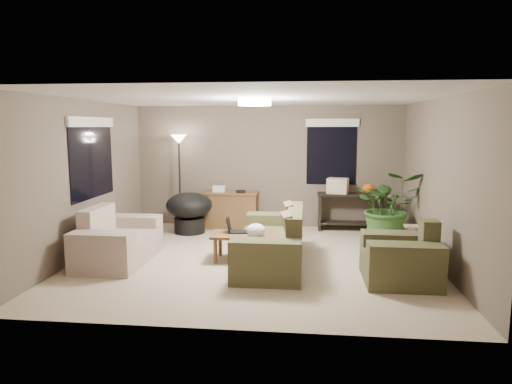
# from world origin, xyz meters

# --- Properties ---
(room_shell) EXTENTS (5.50, 5.50, 5.50)m
(room_shell) POSITION_xyz_m (0.00, 0.00, 1.25)
(room_shell) COLOR #C4AB92
(room_shell) RESTS_ON ground
(main_sofa) EXTENTS (0.95, 2.20, 0.85)m
(main_sofa) POSITION_xyz_m (0.31, -0.17, 0.29)
(main_sofa) COLOR #48462B
(main_sofa) RESTS_ON ground
(throw_pillows) EXTENTS (0.31, 1.38, 0.47)m
(throw_pillows) POSITION_xyz_m (0.56, -0.17, 0.65)
(throw_pillows) COLOR #8C7251
(throw_pillows) RESTS_ON main_sofa
(loveseat) EXTENTS (0.90, 1.60, 0.85)m
(loveseat) POSITION_xyz_m (-2.12, -0.29, 0.30)
(loveseat) COLOR beige
(loveseat) RESTS_ON ground
(armchair) EXTENTS (0.95, 1.00, 0.85)m
(armchair) POSITION_xyz_m (2.08, -0.78, 0.30)
(armchair) COLOR #4C4B2D
(armchair) RESTS_ON ground
(coffee_table) EXTENTS (1.00, 0.55, 0.42)m
(coffee_table) POSITION_xyz_m (-0.16, -0.04, 0.36)
(coffee_table) COLOR brown
(coffee_table) RESTS_ON ground
(laptop) EXTENTS (0.38, 0.28, 0.24)m
(laptop) POSITION_xyz_m (-0.33, 0.06, 0.48)
(laptop) COLOR black
(laptop) RESTS_ON coffee_table
(plastic_bag) EXTENTS (0.33, 0.31, 0.20)m
(plastic_bag) POSITION_xyz_m (0.04, -0.19, 0.52)
(plastic_bag) COLOR white
(plastic_bag) RESTS_ON coffee_table
(desk) EXTENTS (1.10, 0.50, 0.75)m
(desk) POSITION_xyz_m (-0.72, 2.22, 0.38)
(desk) COLOR brown
(desk) RESTS_ON ground
(desk_papers) EXTENTS (0.69, 0.28, 0.12)m
(desk_papers) POSITION_xyz_m (-0.88, 2.21, 0.80)
(desk_papers) COLOR silver
(desk_papers) RESTS_ON desk
(console_table) EXTENTS (1.30, 0.40, 0.75)m
(console_table) POSITION_xyz_m (1.68, 2.26, 0.44)
(console_table) COLOR black
(console_table) RESTS_ON ground
(pumpkin) EXTENTS (0.29, 0.29, 0.20)m
(pumpkin) POSITION_xyz_m (2.03, 2.26, 0.85)
(pumpkin) COLOR orange
(pumpkin) RESTS_ON console_table
(cardboard_box) EXTENTS (0.46, 0.39, 0.30)m
(cardboard_box) POSITION_xyz_m (1.43, 2.26, 0.90)
(cardboard_box) COLOR beige
(cardboard_box) RESTS_ON console_table
(papasan_chair) EXTENTS (1.18, 1.18, 0.80)m
(papasan_chair) POSITION_xyz_m (-1.48, 1.70, 0.47)
(papasan_chair) COLOR black
(papasan_chair) RESTS_ON ground
(floor_lamp) EXTENTS (0.32, 0.32, 1.91)m
(floor_lamp) POSITION_xyz_m (-1.78, 2.15, 1.60)
(floor_lamp) COLOR black
(floor_lamp) RESTS_ON ground
(ceiling_fixture) EXTENTS (0.50, 0.50, 0.10)m
(ceiling_fixture) POSITION_xyz_m (0.00, 0.00, 2.44)
(ceiling_fixture) COLOR white
(ceiling_fixture) RESTS_ON room_shell
(houseplant) EXTENTS (1.17, 1.30, 1.02)m
(houseplant) POSITION_xyz_m (2.28, 1.41, 0.51)
(houseplant) COLOR #2D5923
(houseplant) RESTS_ON ground
(cat_scratching_post) EXTENTS (0.32, 0.32, 0.50)m
(cat_scratching_post) POSITION_xyz_m (2.49, 0.50, 0.21)
(cat_scratching_post) COLOR tan
(cat_scratching_post) RESTS_ON ground
(window_left) EXTENTS (0.05, 1.56, 1.33)m
(window_left) POSITION_xyz_m (-2.73, 0.30, 1.78)
(window_left) COLOR black
(window_left) RESTS_ON room_shell
(window_back) EXTENTS (1.06, 0.05, 1.33)m
(window_back) POSITION_xyz_m (1.30, 2.48, 1.79)
(window_back) COLOR black
(window_back) RESTS_ON room_shell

